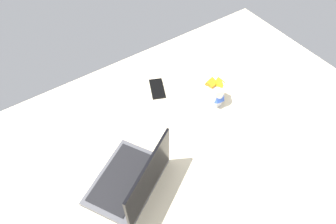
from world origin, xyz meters
The scene contains 4 objects.
bed_mattress centered at (0.00, 0.00, 9.00)cm, with size 180.00×140.00×18.00cm, color beige.
laptop centered at (37.43, 0.21, 22.41)cm, with size 40.12×36.65×23.00cm.
snack_cup centered at (-18.95, -17.03, 24.12)cm, with size 10.38×11.13×14.30cm.
cell_phone centered at (0.34, -39.77, 18.40)cm, with size 6.80×14.00×0.80cm, color black.
Camera 1 is at (58.64, 56.74, 134.61)cm, focal length 33.44 mm.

